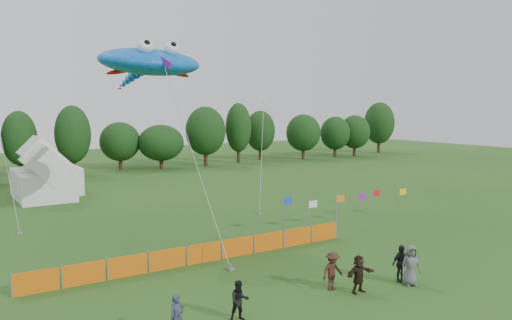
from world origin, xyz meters
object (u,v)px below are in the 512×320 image
spectator_d (401,263)px  spectator_e (411,265)px  barrier_fence (204,253)px  spectator_c (332,271)px  tent_left (46,178)px  spectator_f (359,274)px  tent_right (46,173)px  spectator_a (177,317)px  stingray_kite (148,63)px  spectator_b (239,301)px

spectator_d → spectator_e: 0.56m
barrier_fence → spectator_c: size_ratio=10.51×
tent_left → spectator_c: 29.68m
tent_left → barrier_fence: (3.76, -22.39, -1.47)m
tent_left → spectator_f: (7.50, -29.73, -1.15)m
tent_right → barrier_fence: (3.20, -25.43, -1.53)m
spectator_c → spectator_a: bearing=-177.8°
spectator_e → tent_right: bearing=126.7°
tent_right → stingray_kite: bearing=-82.1°
stingray_kite → spectator_d: bearing=-63.0°
spectator_a → spectator_e: (10.92, -0.77, 0.13)m
spectator_d → spectator_e: size_ratio=0.93×
spectator_e → stingray_kite: bearing=136.8°
tent_left → spectator_a: tent_left is taller
spectator_f → stingray_kite: (-4.25, 13.42, 9.72)m
tent_right → barrier_fence: size_ratio=0.32×
tent_left → barrier_fence: size_ratio=0.25×
spectator_c → tent_left: bearing=100.5°
tent_left → spectator_d: 31.43m
tent_left → spectator_b: bearing=-86.6°
tent_left → stingray_kite: 18.70m
tent_left → spectator_a: 29.56m
barrier_fence → spectator_b: bearing=-106.0°
spectator_c → spectator_b: bearing=-176.7°
spectator_a → stingray_kite: (4.07, 13.22, 9.76)m
spectator_c → spectator_e: bearing=-25.7°
barrier_fence → stingray_kite: (-0.50, 6.08, 10.04)m
spectator_a → spectator_d: spectator_d is taller
tent_right → spectator_a: tent_right is taller
spectator_a → spectator_c: (7.58, 0.65, 0.07)m
spectator_b → tent_left: bearing=109.1°
spectator_a → spectator_d: (10.92, -0.21, 0.07)m
barrier_fence → spectator_c: spectator_c is taller
spectator_b → spectator_c: size_ratio=0.90×
tent_left → spectator_a: size_ratio=2.83×
barrier_fence → tent_right: bearing=97.2°
tent_left → spectator_f: 30.68m
tent_left → spectator_b: size_ratio=2.89×
tent_right → spectator_b: tent_right is taller
spectator_d → spectator_f: 2.60m
tent_left → spectator_f: tent_left is taller
spectator_b → spectator_e: spectator_e is taller
spectator_d → spectator_e: spectator_e is taller
tent_right → spectator_e: tent_right is taller
tent_right → barrier_fence: bearing=-82.8°
tent_left → spectator_e: bearing=-71.6°
barrier_fence → spectator_a: (-4.57, -7.14, 0.28)m
spectator_c → stingray_kite: size_ratio=0.11×
tent_left → stingray_kite: bearing=-78.7°
tent_right → spectator_f: size_ratio=3.46×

